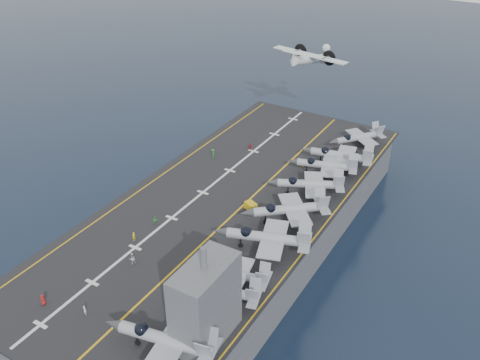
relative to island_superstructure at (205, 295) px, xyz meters
The scene contains 28 objects.
ground 38.02m from the island_superstructure, 116.57° to the left, with size 500.00×500.00×0.00m, color #142135.
hull 35.94m from the island_superstructure, 116.57° to the left, with size 36.00×90.00×10.00m, color #56595E.
flight_deck 34.41m from the island_superstructure, 116.57° to the left, with size 38.00×92.00×0.40m, color black.
foul_line 33.17m from the island_superstructure, 111.80° to the left, with size 0.35×90.00×0.02m, color gold.
landing_centerline 37.38m from the island_superstructure, 124.99° to the left, with size 0.50×90.00×0.02m, color silver.
deck_edge_port 44.50m from the island_superstructure, 136.85° to the left, with size 0.25×90.00×0.02m, color gold.
deck_edge_stbd 31.12m from the island_superstructure, 83.35° to the left, with size 0.25×90.00×0.02m, color gold.
island_superstructure is the anchor object (origin of this frame).
fighter_jet_0 7.51m from the island_superstructure, 118.70° to the right, with size 17.41×13.15×5.49m, color #969EA6, non-canonical shape.
fighter_jet_1 8.56m from the island_superstructure, 105.99° to the left, with size 15.15×12.02×4.62m, color #939AA2, non-canonical shape.
fighter_jet_2 12.01m from the island_superstructure, 102.75° to the left, with size 14.64×11.35×4.53m, color gray, non-canonical shape.
fighter_jet_3 21.13m from the island_superstructure, 94.95° to the left, with size 18.75×15.36×5.61m, color #9EA6B0, non-canonical shape.
fighter_jet_4 30.40m from the island_superstructure, 94.56° to the left, with size 18.79×18.15×5.46m, color #979FA6, non-canonical shape.
fighter_jet_5 40.20m from the island_superstructure, 94.27° to the left, with size 17.59×15.33×5.13m, color #9199A1, non-canonical shape.
fighter_jet_6 48.77m from the island_superstructure, 93.77° to the left, with size 16.38×13.28×4.93m, color #8D949B, non-canonical shape.
fighter_jet_7 53.82m from the island_superstructure, 92.29° to the left, with size 16.74×12.79×5.23m, color #99A2AA, non-canonical shape.
fighter_jet_8 64.39m from the island_superstructure, 91.82° to the left, with size 15.42×16.21×4.70m, color gray, non-canonical shape.
tow_cart_a 16.08m from the island_superstructure, 131.57° to the left, with size 2.07×1.51×1.15m, color gold, non-canonical shape.
tow_cart_b 32.19m from the island_superstructure, 108.90° to the left, with size 2.68×2.27×1.37m, color gold, non-canonical shape.
tow_cart_c 51.18m from the island_superstructure, 100.64° to the left, with size 1.86×1.27×1.08m, color #DBB90A, non-canonical shape.
crew_0 25.57m from the island_superstructure, 163.63° to the right, with size 0.94×1.19×1.74m, color #B21919.
crew_1 26.00m from the island_superstructure, 152.98° to the left, with size 0.84×1.12×1.72m, color gold.
crew_2 28.88m from the island_superstructure, 142.62° to the left, with size 1.16×1.10×1.61m, color green.
crew_3 51.38m from the island_superstructure, 122.27° to the left, with size 1.25×1.38×1.92m, color #1F8A22.
crew_4 55.13m from the island_superstructure, 113.61° to the left, with size 1.13×1.16×1.62m, color red.
crew_6 19.08m from the island_superstructure, 162.53° to the right, with size 1.04×0.76×1.61m, color silver.
crew_7 20.84m from the island_superstructure, 160.37° to the left, with size 1.27×1.46×2.04m, color silver.
transport_plane 86.09m from the island_superstructure, 105.66° to the left, with size 23.92×18.36×5.12m, color silver, non-canonical shape.
Camera 1 is at (44.85, -71.66, 65.29)m, focal length 40.00 mm.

